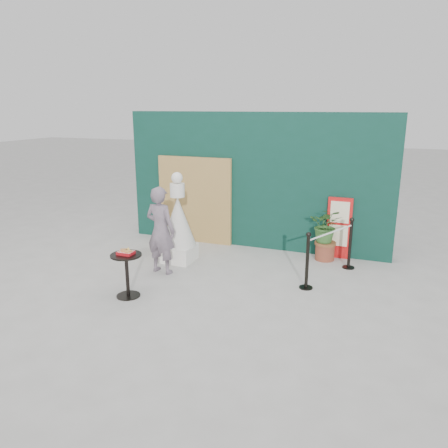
% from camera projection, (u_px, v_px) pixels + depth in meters
% --- Properties ---
extents(ground, '(60.00, 60.00, 0.00)m').
position_uv_depth(ground, '(198.00, 299.00, 7.28)').
color(ground, '#ADAAA5').
rests_on(ground, ground).
extents(back_wall, '(6.00, 0.30, 3.00)m').
position_uv_depth(back_wall, '(255.00, 181.00, 9.72)').
color(back_wall, '#0B3227').
rests_on(back_wall, ground).
extents(bamboo_fence, '(1.80, 0.08, 2.00)m').
position_uv_depth(bamboo_fence, '(195.00, 200.00, 10.15)').
color(bamboo_fence, tan).
rests_on(bamboo_fence, ground).
extents(woman, '(0.66, 0.48, 1.69)m').
position_uv_depth(woman, '(161.00, 230.00, 8.26)').
color(woman, slate).
rests_on(woman, ground).
extents(menu_board, '(0.50, 0.07, 1.30)m').
position_uv_depth(menu_board, '(339.00, 228.00, 9.11)').
color(menu_board, red).
rests_on(menu_board, ground).
extents(statue, '(0.72, 0.72, 1.85)m').
position_uv_depth(statue, '(178.00, 226.00, 8.90)').
color(statue, white).
rests_on(statue, ground).
extents(cafe_table, '(0.52, 0.52, 0.75)m').
position_uv_depth(cafe_table, '(127.00, 269.00, 7.27)').
color(cafe_table, black).
rests_on(cafe_table, ground).
extents(food_basket, '(0.26, 0.19, 0.11)m').
position_uv_depth(food_basket, '(126.00, 252.00, 7.20)').
color(food_basket, '#AF121A').
rests_on(food_basket, cafe_table).
extents(planter, '(0.65, 0.57, 1.11)m').
position_uv_depth(planter, '(326.00, 230.00, 8.99)').
color(planter, brown).
rests_on(planter, ground).
extents(stanchion_barrier, '(0.84, 1.54, 1.03)m').
position_uv_depth(stanchion_barrier, '(330.00, 252.00, 8.08)').
color(stanchion_barrier, black).
rests_on(stanchion_barrier, ground).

